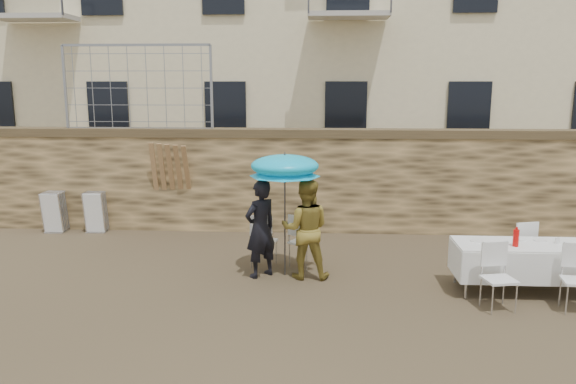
# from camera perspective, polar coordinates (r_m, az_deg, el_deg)

# --- Properties ---
(ground) EXTENTS (80.00, 80.00, 0.00)m
(ground) POSITION_cam_1_polar(r_m,az_deg,el_deg) (7.81, -3.96, -13.24)
(ground) COLOR brown
(ground) RESTS_ON ground
(stone_wall) EXTENTS (13.00, 0.50, 2.20)m
(stone_wall) POSITION_cam_1_polar(r_m,az_deg,el_deg) (12.28, -1.12, 1.13)
(stone_wall) COLOR olive
(stone_wall) RESTS_ON ground
(chain_link_fence) EXTENTS (3.20, 0.06, 1.80)m
(chain_link_fence) POSITION_cam_1_polar(r_m,az_deg,el_deg) (12.68, -15.01, 10.17)
(chain_link_fence) COLOR gray
(chain_link_fence) RESTS_ON stone_wall
(man_suit) EXTENTS (0.71, 0.70, 1.65)m
(man_suit) POSITION_cam_1_polar(r_m,az_deg,el_deg) (9.34, -2.81, -3.76)
(man_suit) COLOR black
(man_suit) RESTS_ON ground
(woman_dress) EXTENTS (0.82, 0.64, 1.67)m
(woman_dress) POSITION_cam_1_polar(r_m,az_deg,el_deg) (9.29, 1.80, -3.77)
(woman_dress) COLOR gold
(woman_dress) RESTS_ON ground
(umbrella) EXTENTS (1.17, 1.17, 1.92)m
(umbrella) POSITION_cam_1_polar(r_m,az_deg,el_deg) (9.21, -0.33, 2.29)
(umbrella) COLOR #3F3F44
(umbrella) RESTS_ON ground
(couple_chair_left) EXTENTS (0.55, 0.55, 0.96)m
(couple_chair_left) POSITION_cam_1_polar(r_m,az_deg,el_deg) (9.96, -2.46, -4.87)
(couple_chair_left) COLOR white
(couple_chair_left) RESTS_ON ground
(couple_chair_right) EXTENTS (0.66, 0.66, 0.96)m
(couple_chair_right) POSITION_cam_1_polar(r_m,az_deg,el_deg) (9.92, 1.58, -4.94)
(couple_chair_right) COLOR white
(couple_chair_right) RESTS_ON ground
(banquet_table) EXTENTS (2.10, 0.85, 0.78)m
(banquet_table) POSITION_cam_1_polar(r_m,az_deg,el_deg) (9.41, 22.94, -5.12)
(banquet_table) COLOR white
(banquet_table) RESTS_ON ground
(soda_bottle) EXTENTS (0.09, 0.09, 0.26)m
(soda_bottle) POSITION_cam_1_polar(r_m,az_deg,el_deg) (9.17, 22.15, -4.35)
(soda_bottle) COLOR red
(soda_bottle) RESTS_ON banquet_table
(table_chair_front_left) EXTENTS (0.57, 0.57, 0.96)m
(table_chair_front_left) POSITION_cam_1_polar(r_m,az_deg,el_deg) (8.62, 20.68, -8.16)
(table_chair_front_left) COLOR white
(table_chair_front_left) RESTS_ON ground
(table_chair_back) EXTENTS (0.59, 0.59, 0.96)m
(table_chair_back) POSITION_cam_1_polar(r_m,az_deg,el_deg) (10.27, 22.41, -5.23)
(table_chair_back) COLOR white
(table_chair_back) RESTS_ON ground
(chair_stack_left) EXTENTS (0.46, 0.47, 0.92)m
(chair_stack_left) POSITION_cam_1_polar(r_m,az_deg,el_deg) (13.35, -22.33, -1.70)
(chair_stack_left) COLOR white
(chair_stack_left) RESTS_ON ground
(chair_stack_right) EXTENTS (0.46, 0.40, 0.92)m
(chair_stack_right) POSITION_cam_1_polar(r_m,az_deg,el_deg) (12.99, -18.74, -1.79)
(chair_stack_right) COLOR white
(chair_stack_right) RESTS_ON ground
(wood_planks) EXTENTS (0.70, 0.20, 2.00)m
(wood_planks) POSITION_cam_1_polar(r_m,az_deg,el_deg) (12.44, -11.92, 0.56)
(wood_planks) COLOR #A37749
(wood_planks) RESTS_ON ground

